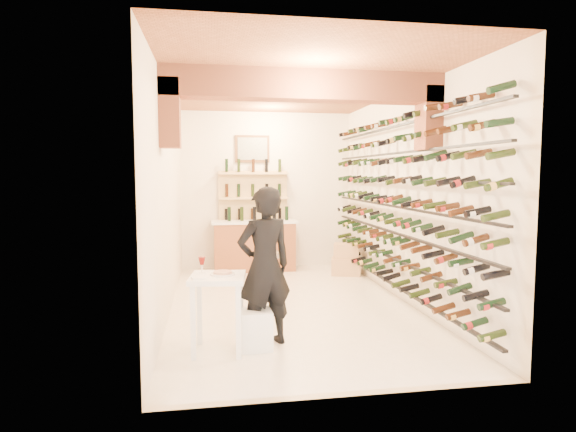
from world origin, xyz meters
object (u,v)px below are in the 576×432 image
object	(u,v)px
wine_rack	(391,200)
chrome_barstool	(272,273)
back_counter	(254,244)
white_stool	(256,329)
crate_lower	(346,266)
tasting_table	(218,289)
person	(265,266)

from	to	relation	value
wine_rack	chrome_barstool	world-z (taller)	wine_rack
back_counter	white_stool	xyz separation A→B (m)	(-0.39, -4.35, -0.32)
crate_lower	tasting_table	bearing A→B (deg)	-124.58
white_stool	back_counter	bearing A→B (deg)	84.85
person	wine_rack	bearing A→B (deg)	-162.46
person	white_stool	bearing A→B (deg)	25.96
chrome_barstool	white_stool	bearing A→B (deg)	-102.53
white_stool	crate_lower	xyz separation A→B (m)	(2.09, 3.63, -0.05)
wine_rack	back_counter	world-z (taller)	wine_rack
white_stool	crate_lower	distance (m)	4.19
wine_rack	white_stool	world-z (taller)	wine_rack
white_stool	chrome_barstool	xyz separation A→B (m)	(0.44, 1.97, 0.22)
chrome_barstool	crate_lower	size ratio (longest dim) A/B	1.38
back_counter	tasting_table	world-z (taller)	back_counter
back_counter	person	size ratio (longest dim) A/B	0.94
wine_rack	white_stool	xyz separation A→B (m)	(-2.22, -1.70, -1.33)
white_stool	person	distance (m)	0.70
back_counter	crate_lower	distance (m)	1.89
tasting_table	chrome_barstool	bearing A→B (deg)	73.58
wine_rack	crate_lower	world-z (taller)	wine_rack
tasting_table	person	size ratio (longest dim) A/B	0.57
wine_rack	back_counter	bearing A→B (deg)	124.66
wine_rack	crate_lower	xyz separation A→B (m)	(-0.13, 1.92, -1.38)
wine_rack	tasting_table	bearing A→B (deg)	-146.97
tasting_table	white_stool	xyz separation A→B (m)	(0.42, 0.01, -0.48)
chrome_barstool	tasting_table	bearing A→B (deg)	-113.29
tasting_table	chrome_barstool	size ratio (longest dim) A/B	1.37
wine_rack	white_stool	bearing A→B (deg)	-142.54
back_counter	person	distance (m)	4.26
wine_rack	back_counter	xyz separation A→B (m)	(-1.83, 2.65, -1.02)
person	chrome_barstool	size ratio (longest dim) A/B	2.40
wine_rack	white_stool	distance (m)	3.10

